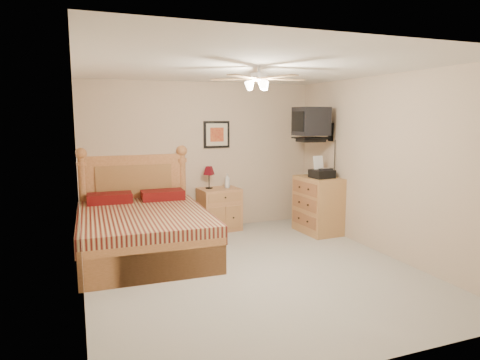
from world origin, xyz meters
The scene contains 17 objects.
floor centered at (0.00, 0.00, 0.00)m, with size 4.50×4.50×0.00m, color #A09D91.
ceiling centered at (0.00, 0.00, 2.50)m, with size 4.00×4.50×0.04m, color white.
wall_back centered at (0.00, 2.25, 1.25)m, with size 4.00×0.04×2.50m, color #BFA88D.
wall_front centered at (0.00, -2.25, 1.25)m, with size 4.00×0.04×2.50m, color #BFA88D.
wall_left centered at (-2.00, 0.00, 1.25)m, with size 0.04×4.50×2.50m, color #BFA88D.
wall_right centered at (2.00, 0.00, 1.25)m, with size 0.04×4.50×2.50m, color #BFA88D.
bed centered at (-1.17, 1.12, 0.73)m, with size 1.71×2.25×1.46m, color #A36235, non-canonical shape.
nightstand centered at (0.23, 2.00, 0.36)m, with size 0.66×0.50×0.72m, color #BC7647.
table_lamp centered at (0.08, 2.07, 0.91)m, with size 0.20×0.20×0.38m, color #5A0912, non-canonical shape.
lotion_bottle centered at (0.38, 2.00, 0.84)m, with size 0.10×0.10×0.25m, color silver.
framed_picture centered at (0.27, 2.23, 1.62)m, with size 0.46×0.04×0.46m, color black.
dresser centered at (1.73, 1.25, 0.47)m, with size 0.55×0.79×0.94m, color #A7744A.
fax_machine centered at (1.72, 1.16, 1.11)m, with size 0.33×0.35×0.35m, color black, non-canonical shape.
magazine_lower centered at (1.70, 1.51, 0.95)m, with size 0.21×0.28×0.03m, color beige.
magazine_upper centered at (1.72, 1.52, 0.97)m, with size 0.17×0.23×0.02m, color tan.
wall_tv centered at (1.75, 1.34, 1.81)m, with size 0.56×0.46×0.58m, color black, non-canonical shape.
ceiling_fan centered at (0.00, -0.20, 2.36)m, with size 1.14×1.14×0.28m, color white, non-canonical shape.
Camera 1 is at (-2.00, -4.79, 1.94)m, focal length 32.00 mm.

